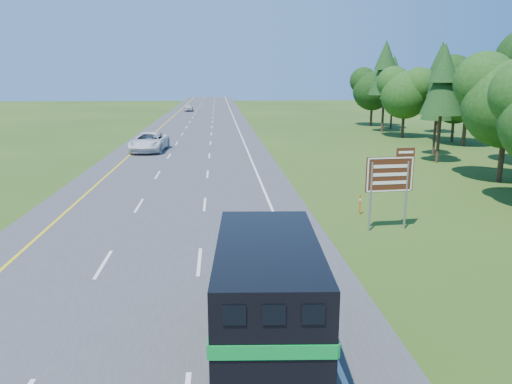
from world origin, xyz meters
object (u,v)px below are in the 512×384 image
Objects in this scene: horse_truck at (267,294)px; exit_sign at (390,178)px; far_car at (189,108)px; white_suv at (149,142)px.

horse_truck is 1.96× the size of exit_sign.
horse_truck is 1.76× the size of far_car.
far_car is 86.41m from exit_sign.
white_suv is 1.50× the size of far_car.
horse_truck is at bearing -86.17° from far_car.
exit_sign reaches higher than horse_truck.
horse_truck is 38.13m from white_suv.
horse_truck reaches higher than white_suv.
white_suv reaches higher than far_car.
exit_sign is (6.76, 10.63, 0.71)m from horse_truck.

